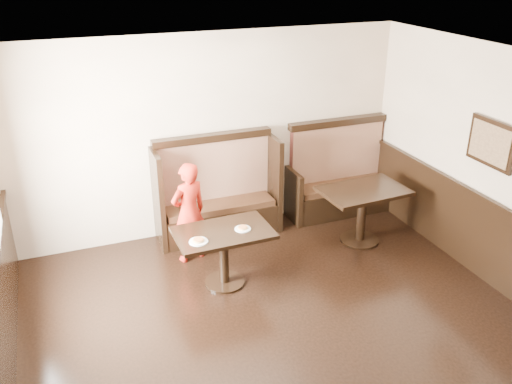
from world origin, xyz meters
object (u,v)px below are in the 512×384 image
booth_neighbor (339,182)px  table_neighbor (363,203)px  table_main (224,244)px  child (189,213)px  booth_main (217,199)px

booth_neighbor → table_neighbor: size_ratio=1.39×
table_main → child: 0.76m
booth_neighbor → table_main: 2.61m
booth_main → table_main: 1.32m
booth_neighbor → child: bearing=-167.3°
booth_main → table_neighbor: size_ratio=1.47×
booth_main → child: booth_main is taller
table_neighbor → booth_main: bearing=147.9°
booth_main → table_neighbor: booth_main is taller
booth_main → child: size_ratio=1.29×
table_main → child: child is taller
table_main → child: (-0.23, 0.71, 0.12)m
child → table_neighbor: bearing=152.2°
table_neighbor → table_main: bearing=-175.1°
table_main → table_neighbor: 2.12m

